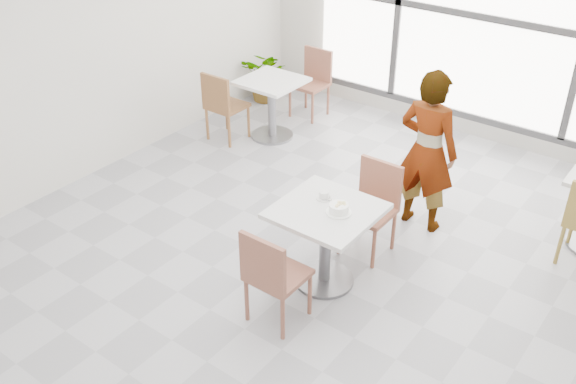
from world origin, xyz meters
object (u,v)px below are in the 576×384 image
Objects in this scene: main_table at (326,232)px; bg_table_left at (272,100)px; bg_chair_left_near at (222,103)px; person at (427,151)px; bg_chair_left_far at (313,78)px; coffee_cup at (324,195)px; chair_far at (373,202)px; oatmeal_bowl at (339,208)px; plant_left at (267,76)px; chair_near at (272,273)px.

bg_table_left is (-2.11, 1.95, -0.04)m from main_table.
bg_chair_left_near is (-0.41, -0.44, 0.01)m from bg_table_left.
bg_chair_left_far is (-2.35, 1.51, -0.30)m from person.
coffee_cup is at bearing 131.90° from main_table.
person is (0.18, 0.64, 0.30)m from chair_far.
chair_far is 0.65m from coffee_cup.
main_table is 1.37m from person.
person is at bearing 73.82° from coffee_cup.
coffee_cup reaches higher than bg_table_left.
bg_table_left is 0.86× the size of bg_chair_left_far.
oatmeal_bowl is 0.29× the size of plant_left.
chair_far is at bearing -35.95° from plant_left.
coffee_cup reaches higher than main_table.
person is at bearing 79.63° from main_table.
oatmeal_bowl is at bearing -85.65° from chair_far.
coffee_cup is at bearing 150.00° from bg_chair_left_near.
person is 2.46m from bg_table_left.
chair_far is 1.19× the size of plant_left.
chair_near is at bearing -59.44° from bg_chair_left_far.
main_table is 0.92× the size of bg_chair_left_far.
bg_chair_left_near reaches higher than oatmeal_bowl.
chair_far is (0.06, 0.68, -0.02)m from main_table.
person reaches higher than bg_table_left.
plant_left is at bearing -75.04° from bg_chair_left_near.
person is at bearing 175.96° from bg_chair_left_near.
person is at bearing -25.53° from plant_left.
oatmeal_bowl is 4.10m from plant_left.
oatmeal_bowl is at bearing 84.71° from person.
bg_chair_left_near reaches higher than plant_left.
oatmeal_bowl is at bearing 4.70° from main_table.
bg_chair_left_far reaches higher than oatmeal_bowl.
oatmeal_bowl is at bearing -26.68° from coffee_cup.
coffee_cup is (-0.22, 0.11, -0.01)m from oatmeal_bowl.
bg_chair_left_far is at bearing 89.78° from bg_table_left.
coffee_cup is at bearing 153.32° from oatmeal_bowl.
chair_near is 0.85m from coffee_cup.
oatmeal_bowl is 0.24× the size of bg_chair_left_far.
chair_far is 1.00× the size of bg_chair_left_near.
bg_chair_left_far is at bearing -32.28° from person.
coffee_cup is 0.21× the size of bg_table_left.
chair_near and chair_far have the same top height.
person reaches higher than chair_far.
chair_near and bg_chair_left_near have the same top height.
plant_left is at bearing 135.80° from coffee_cup.
bg_table_left is 1.14m from plant_left.
coffee_cup is at bearing -44.20° from plant_left.
chair_near is 3.31m from bg_chair_left_near.
chair_near is at bearing -102.39° from oatmeal_bowl.
person is at bearing -32.64° from bg_chair_left_far.
person is (0.28, 2.00, 0.30)m from chair_near.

